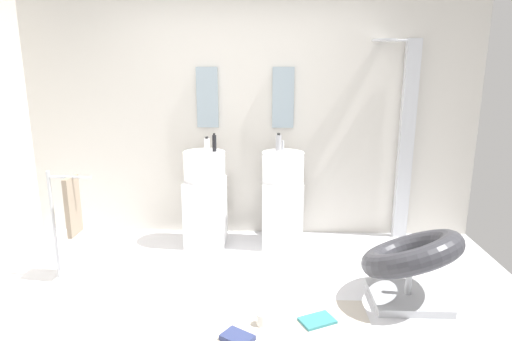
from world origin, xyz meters
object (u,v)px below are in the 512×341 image
towel_rack (70,209)px  soap_bottle_white (207,146)px  lounge_chair (411,259)px  soap_bottle_grey (279,143)px  magazine_teal (317,320)px  soap_bottle_black (214,143)px  magazine_navy (237,338)px  coffee_mug (262,319)px  shower_column (405,137)px  pedestal_sink_left (205,198)px  pedestal_sink_right (282,199)px

towel_rack → soap_bottle_white: bearing=33.4°
lounge_chair → soap_bottle_grey: 1.69m
towel_rack → magazine_teal: (2.02, -0.61, -0.61)m
soap_bottle_white → soap_bottle_black: soap_bottle_black is taller
magazine_navy → soap_bottle_white: bearing=137.9°
lounge_chair → magazine_teal: bearing=-155.8°
coffee_mug → shower_column: bearing=50.6°
shower_column → towel_rack: (-3.05, -1.06, -0.45)m
pedestal_sink_left → lounge_chair: pedestal_sink_left is taller
lounge_chair → soap_bottle_grey: bearing=130.5°
pedestal_sink_right → magazine_navy: pedestal_sink_right is taller
lounge_chair → shower_column: bearing=77.7°
magazine_navy → soap_bottle_white: (-0.40, 1.54, 1.01)m
shower_column → magazine_navy: bearing=-129.7°
soap_bottle_grey → magazine_teal: bearing=-79.9°
pedestal_sink_right → towel_rack: pedestal_sink_right is taller
magazine_teal → soap_bottle_white: (-0.96, 1.31, 1.02)m
shower_column → magazine_teal: (-1.03, -1.67, -1.06)m
coffee_mug → magazine_teal: bearing=7.6°
pedestal_sink_left → pedestal_sink_right: bearing=0.0°
lounge_chair → soap_bottle_grey: soap_bottle_grey is taller
pedestal_sink_right → shower_column: 1.41m
pedestal_sink_left → magazine_navy: size_ratio=5.19×
soap_bottle_black → towel_rack: bearing=-143.7°
soap_bottle_white → shower_column: bearing=10.3°
lounge_chair → magazine_teal: 0.87m
pedestal_sink_right → magazine_teal: size_ratio=4.43×
pedestal_sink_left → shower_column: (2.03, 0.27, 0.59)m
shower_column → coffee_mug: size_ratio=23.90×
soap_bottle_grey → pedestal_sink_left: bearing=-172.5°
soap_bottle_grey → shower_column: bearing=7.5°
shower_column → soap_bottle_black: (-1.93, -0.24, -0.03)m
coffee_mug → pedestal_sink_left: bearing=112.8°
soap_bottle_grey → towel_rack: bearing=-153.1°
pedestal_sink_left → towel_rack: pedestal_sink_left is taller
lounge_chair → towel_rack: (-2.75, 0.28, 0.28)m
shower_column → coffee_mug: (-1.42, -1.73, -1.03)m
pedestal_sink_right → lounge_chair: pedestal_sink_right is taller
soap_bottle_white → soap_bottle_black: (0.06, 0.12, 0.01)m
soap_bottle_white → towel_rack: bearing=-146.6°
pedestal_sink_right → towel_rack: size_ratio=1.12×
pedestal_sink_right → soap_bottle_white: size_ratio=6.37×
lounge_chair → soap_bottle_grey: size_ratio=6.32×
coffee_mug → soap_bottle_grey: 1.85m
pedestal_sink_left → soap_bottle_black: size_ratio=5.86×
towel_rack → soap_bottle_white: soap_bottle_white is taller
coffee_mug → soap_bottle_black: soap_bottle_black is taller
pedestal_sink_left → pedestal_sink_right: (0.78, 0.00, 0.00)m
shower_column → coffee_mug: bearing=-129.4°
pedestal_sink_left → soap_bottle_grey: soap_bottle_grey is taller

